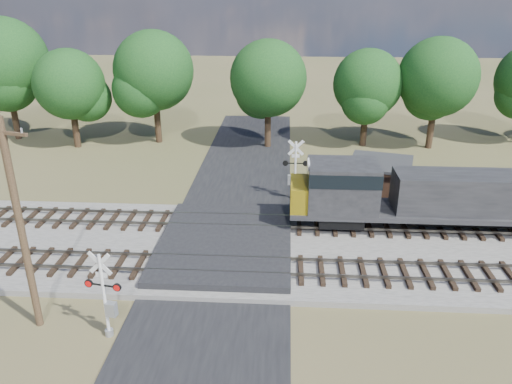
# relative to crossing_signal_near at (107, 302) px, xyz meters

# --- Properties ---
(ground) EXTENTS (160.00, 160.00, 0.00)m
(ground) POSITION_rel_crossing_signal_near_xyz_m (3.79, 6.94, -1.61)
(ground) COLOR #4C522B
(ground) RESTS_ON ground
(ballast_bed) EXTENTS (140.00, 10.00, 0.30)m
(ballast_bed) POSITION_rel_crossing_signal_near_xyz_m (13.79, 7.44, -1.46)
(ballast_bed) COLOR gray
(ballast_bed) RESTS_ON ground
(road) EXTENTS (7.00, 60.00, 0.08)m
(road) POSITION_rel_crossing_signal_near_xyz_m (3.79, 6.94, -1.57)
(road) COLOR black
(road) RESTS_ON ground
(crossing_panel) EXTENTS (7.00, 9.00, 0.62)m
(crossing_panel) POSITION_rel_crossing_signal_near_xyz_m (3.79, 7.44, -1.29)
(crossing_panel) COLOR #262628
(crossing_panel) RESTS_ON ground
(track_near) EXTENTS (140.00, 2.60, 0.33)m
(track_near) POSITION_rel_crossing_signal_near_xyz_m (6.91, 4.94, -1.19)
(track_near) COLOR black
(track_near) RESTS_ON ballast_bed
(track_far) EXTENTS (140.00, 2.60, 0.33)m
(track_far) POSITION_rel_crossing_signal_near_xyz_m (6.91, 9.94, -1.19)
(track_far) COLOR black
(track_far) RESTS_ON ballast_bed
(crossing_signal_near) EXTENTS (1.55, 0.40, 3.86)m
(crossing_signal_near) POSITION_rel_crossing_signal_near_xyz_m (0.00, 0.00, 0.00)
(crossing_signal_near) COLOR silver
(crossing_signal_near) RESTS_ON ground
(crossing_signal_far) EXTENTS (1.67, 0.36, 4.14)m
(crossing_signal_far) POSITION_rel_crossing_signal_near_xyz_m (7.48, 14.43, 0.11)
(crossing_signal_far) COLOR silver
(crossing_signal_far) RESTS_ON ground
(utility_pole) EXTENTS (2.15, 0.63, 8.92)m
(utility_pole) POSITION_rel_crossing_signal_near_xyz_m (-3.23, 0.54, 3.12)
(utility_pole) COLOR #3A271A
(utility_pole) RESTS_ON ground
(equipment_shed) EXTENTS (4.78, 4.78, 2.67)m
(equipment_shed) POSITION_rel_crossing_signal_near_xyz_m (13.10, 14.88, -0.26)
(equipment_shed) COLOR #482D1F
(equipment_shed) RESTS_ON ground
(treeline) EXTENTS (79.88, 11.64, 10.84)m
(treeline) POSITION_rel_crossing_signal_near_xyz_m (10.83, 27.29, 4.50)
(treeline) COLOR black
(treeline) RESTS_ON ground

